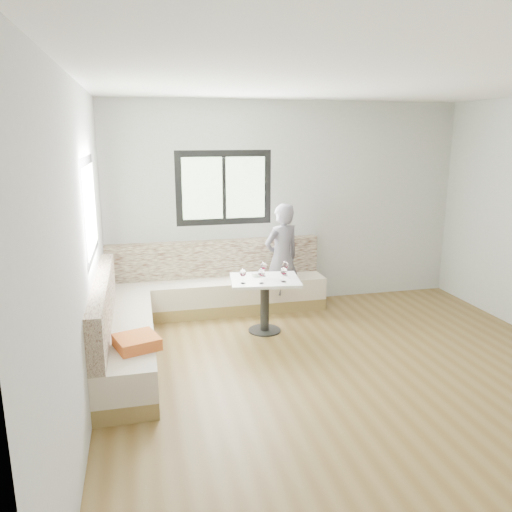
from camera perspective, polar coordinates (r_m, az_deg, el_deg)
The scene contains 10 objects.
room at distance 4.74m, azimuth 11.24°, elevation 2.08°, with size 5.01×5.01×2.81m.
banquette at distance 6.12m, azimuth -8.49°, elevation -5.66°, with size 2.90×2.80×0.95m.
table at distance 6.02m, azimuth 1.01°, elevation -4.14°, with size 0.89×0.74×0.67m.
person at distance 6.68m, azimuth 2.97°, elevation -0.25°, with size 0.54×0.35×1.47m, color slate.
olive_ramekin at distance 6.08m, azimuth -0.01°, elevation -2.11°, with size 0.11×0.11×0.04m.
wine_glass_a at distance 5.76m, azimuth -1.51°, elevation -1.95°, with size 0.08×0.08×0.18m.
wine_glass_b at distance 5.75m, azimuth 0.62°, elevation -1.96°, with size 0.08×0.08×0.18m.
wine_glass_c at distance 5.83m, azimuth 3.20°, elevation -1.78°, with size 0.08×0.08×0.18m.
wine_glass_d at distance 6.05m, azimuth 0.88°, elevation -1.18°, with size 0.08×0.08×0.18m.
wine_glass_e at distance 6.09m, azimuth 3.34°, elevation -1.09°, with size 0.08×0.08×0.18m.
Camera 1 is at (-2.03, -4.14, 2.34)m, focal length 35.00 mm.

